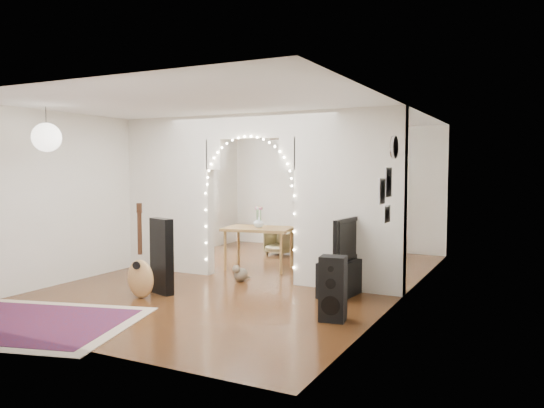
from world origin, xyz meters
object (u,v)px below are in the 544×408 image
at_px(floor_speaker, 333,289).
at_px(media_console, 344,276).
at_px(acoustic_guitar, 140,263).
at_px(dining_chair_right, 336,245).
at_px(bookcase, 337,216).
at_px(dining_table, 259,231).
at_px(dining_chair_left, 280,243).

distance_m(floor_speaker, media_console, 1.42).
bearing_deg(acoustic_guitar, media_console, 22.48).
bearing_deg(dining_chair_right, bookcase, 112.81).
bearing_deg(bookcase, dining_table, -96.36).
bearing_deg(floor_speaker, dining_chair_right, 100.96).
bearing_deg(dining_table, bookcase, 70.61).
bearing_deg(dining_chair_left, dining_chair_right, 35.29).
bearing_deg(dining_table, dining_chair_right, 61.37).
height_order(media_console, dining_chair_right, media_console).
height_order(acoustic_guitar, media_console, acoustic_guitar).
xyz_separation_m(floor_speaker, bookcase, (-1.83, 5.15, 0.37)).
distance_m(media_console, dining_table, 2.31).
distance_m(bookcase, dining_table, 2.74).
relative_size(media_console, bookcase, 0.66).
relative_size(dining_table, dining_chair_left, 2.46).
distance_m(acoustic_guitar, floor_speaker, 2.80).
xyz_separation_m(acoustic_guitar, media_console, (2.45, 1.56, -0.25)).
xyz_separation_m(media_console, dining_chair_right, (-1.27, 3.11, -0.03)).
height_order(acoustic_guitar, dining_chair_right, acoustic_guitar).
height_order(floor_speaker, bookcase, bookcase).
distance_m(dining_table, dining_chair_left, 1.71).
xyz_separation_m(media_console, dining_chair_left, (-2.35, 2.70, -0.01)).
xyz_separation_m(floor_speaker, dining_table, (-2.34, 2.45, 0.29)).
xyz_separation_m(acoustic_guitar, dining_table, (0.46, 2.64, 0.19)).
bearing_deg(dining_chair_left, floor_speaker, -41.66).
relative_size(dining_chair_left, dining_chair_right, 1.08).
distance_m(acoustic_guitar, dining_chair_right, 4.82).
bearing_deg(dining_table, media_console, -37.31).
bearing_deg(dining_table, dining_chair_left, 93.75).
xyz_separation_m(dining_table, dining_chair_right, (0.73, 2.02, -0.46)).
bearing_deg(dining_chair_left, acoustic_guitar, -76.52).
height_order(acoustic_guitar, dining_table, acoustic_guitar).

